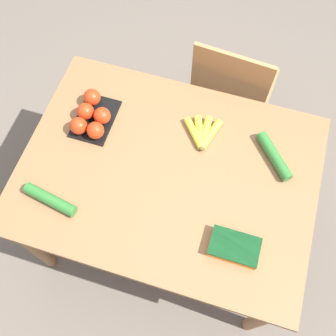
{
  "coord_description": "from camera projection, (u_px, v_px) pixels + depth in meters",
  "views": [
    {
      "loc": [
        0.21,
        -0.68,
        2.25
      ],
      "look_at": [
        0.0,
        0.0,
        0.77
      ],
      "focal_mm": 42.0,
      "sensor_mm": 36.0,
      "label": 1
    }
  ],
  "objects": [
    {
      "name": "tomato_pack",
      "position": [
        91.0,
        116.0,
        1.74
      ],
      "size": [
        0.17,
        0.25,
        0.09
      ],
      "color": "black",
      "rests_on": "dining_table"
    },
    {
      "name": "chair",
      "position": [
        231.0,
        92.0,
        2.16
      ],
      "size": [
        0.45,
        0.44,
        0.9
      ],
      "rotation": [
        0.0,
        0.0,
        3.05
      ],
      "color": "#A87547",
      "rests_on": "ground_plane"
    },
    {
      "name": "carrot_bag",
      "position": [
        234.0,
        247.0,
        1.5
      ],
      "size": [
        0.19,
        0.12,
        0.04
      ],
      "color": "orange",
      "rests_on": "dining_table"
    },
    {
      "name": "cucumber_near",
      "position": [
        50.0,
        200.0,
        1.58
      ],
      "size": [
        0.24,
        0.09,
        0.05
      ],
      "color": "#2D702D",
      "rests_on": "dining_table"
    },
    {
      "name": "ground_plane",
      "position": [
        168.0,
        224.0,
        2.33
      ],
      "size": [
        12.0,
        12.0,
        0.0
      ],
      "primitive_type": "plane",
      "color": "#665B51"
    },
    {
      "name": "cucumber_far",
      "position": [
        274.0,
        156.0,
        1.67
      ],
      "size": [
        0.19,
        0.21,
        0.05
      ],
      "color": "#2D702D",
      "rests_on": "dining_table"
    },
    {
      "name": "banana_bunch",
      "position": [
        202.0,
        134.0,
        1.73
      ],
      "size": [
        0.17,
        0.17,
        0.03
      ],
      "color": "brown",
      "rests_on": "dining_table"
    },
    {
      "name": "dining_table",
      "position": [
        168.0,
        180.0,
        1.75
      ],
      "size": [
        1.26,
        0.93,
        0.74
      ],
      "color": "olive",
      "rests_on": "ground_plane"
    }
  ]
}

